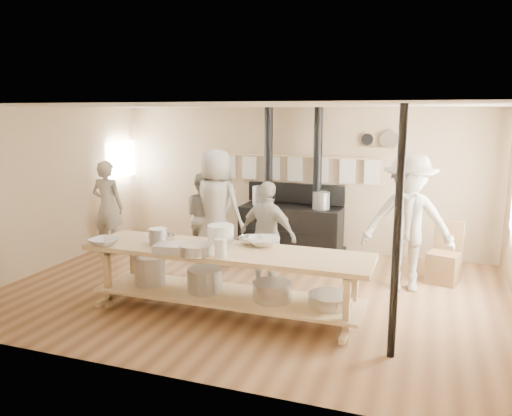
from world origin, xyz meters
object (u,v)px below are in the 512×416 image
(stove, at_px, (291,224))
(prep_table, at_px, (226,275))
(cook_by_window, at_px, (408,223))
(cook_center, at_px, (216,207))
(cook_right, at_px, (268,236))
(cook_far_left, at_px, (108,207))
(chair, at_px, (444,265))
(cook_left, at_px, (204,216))
(roasting_pan, at_px, (174,248))

(stove, height_order, prep_table, stove)
(cook_by_window, bearing_deg, cook_center, 170.64)
(stove, bearing_deg, cook_center, -133.64)
(cook_right, relative_size, cook_by_window, 0.79)
(cook_center, relative_size, cook_right, 1.23)
(cook_far_left, height_order, chair, cook_far_left)
(cook_center, relative_size, cook_by_window, 0.98)
(cook_left, xyz_separation_m, roasting_pan, (0.77, -2.46, 0.15))
(cook_right, height_order, roasting_pan, cook_right)
(stove, relative_size, chair, 2.83)
(cook_center, height_order, cook_right, cook_center)
(prep_table, xyz_separation_m, chair, (2.60, 2.22, -0.25))
(stove, xyz_separation_m, prep_table, (-0.00, -3.02, -0.00))
(cook_right, height_order, cook_by_window, cook_by_window)
(prep_table, relative_size, cook_far_left, 2.15)
(prep_table, bearing_deg, cook_far_left, 148.11)
(prep_table, height_order, cook_left, cook_left)
(stove, distance_m, cook_far_left, 3.32)
(cook_center, distance_m, cook_by_window, 3.09)
(prep_table, bearing_deg, roasting_pan, -148.35)
(cook_center, xyz_separation_m, roasting_pan, (0.46, -2.30, -0.06))
(stove, height_order, cook_right, stove)
(cook_right, bearing_deg, prep_table, 95.04)
(stove, distance_m, prep_table, 3.02)
(chair, bearing_deg, cook_left, -162.76)
(stove, height_order, roasting_pan, stove)
(stove, bearing_deg, cook_right, -84.37)
(cook_by_window, bearing_deg, cook_right, -166.51)
(roasting_pan, bearing_deg, cook_center, 101.40)
(stove, height_order, cook_by_window, stove)
(chair, bearing_deg, cook_far_left, -161.36)
(stove, bearing_deg, cook_far_left, -161.07)
(cook_far_left, bearing_deg, stove, -162.40)
(cook_by_window, xyz_separation_m, roasting_pan, (-2.61, -2.02, -0.09))
(cook_far_left, height_order, cook_left, cook_far_left)
(stove, distance_m, cook_right, 1.95)
(cook_left, bearing_deg, cook_far_left, 32.66)
(cook_far_left, xyz_separation_m, chair, (5.73, 0.27, -0.57))
(cook_right, bearing_deg, stove, -69.33)
(cook_far_left, bearing_deg, cook_left, -175.64)
(cook_center, bearing_deg, cook_by_window, -174.89)
(cook_left, bearing_deg, cook_right, 172.23)
(cook_far_left, height_order, roasting_pan, cook_far_left)
(cook_far_left, xyz_separation_m, cook_center, (2.13, 0.02, 0.13))
(cook_right, bearing_deg, cook_far_left, 0.59)
(cook_far_left, bearing_deg, roasting_pan, 137.39)
(prep_table, xyz_separation_m, cook_left, (-1.30, 2.13, 0.23))
(cook_center, distance_m, chair, 3.67)
(cook_by_window, bearing_deg, stove, 143.18)
(cook_right, height_order, chair, cook_right)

